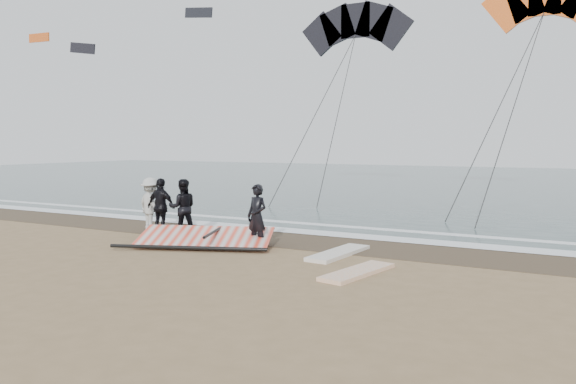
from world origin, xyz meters
name	(u,v)px	position (x,y,z in m)	size (l,w,h in m)	color
ground	(227,272)	(0.00, 0.00, 0.00)	(120.00, 120.00, 0.00)	#8C704C
sea	(476,182)	(0.00, 33.00, 0.01)	(120.00, 54.00, 0.02)	#233838
wet_sand	(312,241)	(0.00, 4.50, 0.01)	(120.00, 2.80, 0.01)	#4C3D2B
foam_near	(331,234)	(0.00, 5.90, 0.03)	(120.00, 0.90, 0.01)	white
foam_far	(350,227)	(0.00, 7.60, 0.03)	(120.00, 0.45, 0.01)	white
man_main	(257,216)	(-0.90, 2.84, 0.90)	(0.65, 0.43, 1.79)	black
board_white	(358,272)	(2.71, 1.21, 0.05)	(0.64, 2.27, 0.09)	silver
board_cream	(339,253)	(1.50, 2.99, 0.05)	(0.65, 2.43, 0.10)	beige
trio_cluster	(164,206)	(-4.84, 3.52, 0.90)	(2.62, 1.16, 1.82)	black
sail_rig	(206,239)	(-2.35, 2.40, 0.19)	(4.15, 2.93, 0.50)	black
kite_red	(544,5)	(5.08, 19.74, 9.54)	(6.33, 5.49, 14.20)	orange
kite_dark	(355,31)	(-5.17, 21.20, 9.51)	(7.82, 5.02, 13.49)	black
distant_kites	(104,33)	(-33.83, 29.33, 13.32)	(22.14, 6.12, 4.66)	black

